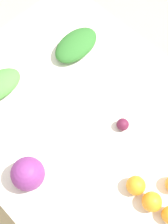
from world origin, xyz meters
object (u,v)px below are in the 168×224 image
at_px(beet_root, 123,124).
at_px(orange_3, 136,185).
at_px(orange_1, 152,202).
at_px(cabbage_purple, 28,174).
at_px(greens_bunch_chard, 76,45).

distance_m(beet_root, orange_3, 0.28).
bearing_deg(orange_3, orange_1, 177.52).
relative_size(cabbage_purple, orange_3, 1.75).
xyz_separation_m(cabbage_purple, orange_1, (-0.43, -0.28, -0.03)).
height_order(beet_root, orange_1, orange_1).
relative_size(cabbage_purple, beet_root, 2.46).
bearing_deg(cabbage_purple, orange_1, -146.73).
distance_m(cabbage_purple, orange_1, 0.51).
bearing_deg(orange_1, beet_root, -29.04).
bearing_deg(greens_bunch_chard, beet_root, 161.36).
distance_m(greens_bunch_chard, orange_3, 0.76).
relative_size(beet_root, orange_1, 0.70).
bearing_deg(greens_bunch_chard, orange_3, 154.64).
height_order(cabbage_purple, orange_1, cabbage_purple).
bearing_deg(greens_bunch_chard, orange_1, 156.97).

